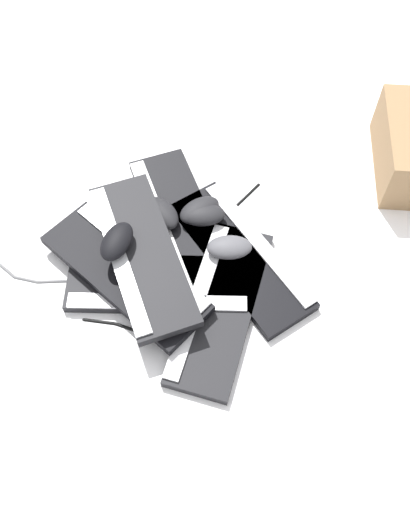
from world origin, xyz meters
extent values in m
plane|color=white|center=(0.00, 0.00, 0.00)|extent=(3.20, 3.20, 0.00)
cube|color=black|center=(0.05, 0.04, 0.01)|extent=(0.33, 0.46, 0.02)
cube|color=silver|center=(0.10, 0.07, 0.03)|extent=(0.22, 0.39, 0.01)
cube|color=black|center=(-0.08, 0.17, 0.01)|extent=(0.25, 0.46, 0.02)
cube|color=silver|center=(-0.14, 0.15, 0.03)|extent=(0.13, 0.42, 0.01)
cube|color=black|center=(-0.15, -0.02, 0.01)|extent=(0.46, 0.21, 0.02)
cube|color=silver|center=(-0.16, -0.07, 0.03)|extent=(0.42, 0.10, 0.01)
cube|color=black|center=(-0.01, -0.09, 0.01)|extent=(0.31, 0.46, 0.02)
cube|color=silver|center=(-0.06, -0.07, 0.03)|extent=(0.20, 0.40, 0.01)
cube|color=black|center=(-0.23, 0.01, 0.04)|extent=(0.40, 0.43, 0.02)
cube|color=silver|center=(-0.18, 0.04, 0.06)|extent=(0.30, 0.34, 0.01)
cube|color=black|center=(-0.18, 0.04, 0.07)|extent=(0.25, 0.46, 0.02)
cube|color=#B2B5BA|center=(-0.24, 0.02, 0.09)|extent=(0.13, 0.42, 0.01)
ellipsoid|color=black|center=(-0.13, 0.17, 0.05)|extent=(0.11, 0.13, 0.04)
ellipsoid|color=black|center=(-0.24, 0.05, 0.11)|extent=(0.11, 0.13, 0.04)
ellipsoid|color=#4C4C51|center=(0.03, 0.05, 0.05)|extent=(0.11, 0.07, 0.04)
ellipsoid|color=black|center=(-0.03, 0.17, 0.05)|extent=(0.13, 0.11, 0.04)
ellipsoid|color=black|center=(-0.02, 0.15, 0.05)|extent=(0.11, 0.07, 0.04)
cylinder|color=black|center=(0.10, 0.23, 0.00)|extent=(0.09, 0.09, 0.01)
cylinder|color=black|center=(0.01, 0.15, 0.00)|extent=(0.08, 0.08, 0.01)
cylinder|color=black|center=(-0.02, 0.07, 0.00)|extent=(0.01, 0.08, 0.01)
cylinder|color=black|center=(0.00, 0.02, 0.00)|extent=(0.05, 0.04, 0.01)
cylinder|color=black|center=(0.01, -0.04, 0.00)|extent=(0.02, 0.09, 0.01)
cylinder|color=black|center=(-0.02, -0.11, 0.00)|extent=(0.06, 0.06, 0.01)
cylinder|color=black|center=(-0.11, -0.14, 0.00)|extent=(0.12, 0.02, 0.01)
cylinder|color=black|center=(-0.21, -0.13, 0.00)|extent=(0.10, 0.05, 0.01)
cylinder|color=black|center=(-0.30, -0.09, 0.00)|extent=(0.07, 0.03, 0.01)
sphere|color=black|center=(0.14, 0.27, 0.00)|extent=(0.01, 0.01, 0.01)
sphere|color=black|center=(0.05, 0.19, 0.00)|extent=(0.01, 0.01, 0.01)
sphere|color=black|center=(-0.02, 0.11, 0.00)|extent=(0.01, 0.01, 0.01)
sphere|color=black|center=(-0.02, 0.04, 0.00)|extent=(0.01, 0.01, 0.01)
sphere|color=black|center=(0.02, 0.00, 0.00)|extent=(0.01, 0.01, 0.01)
sphere|color=black|center=(0.01, -0.08, 0.00)|extent=(0.01, 0.01, 0.01)
sphere|color=black|center=(-0.05, -0.14, 0.00)|extent=(0.01, 0.01, 0.01)
sphere|color=black|center=(-0.17, -0.15, 0.00)|extent=(0.01, 0.01, 0.01)
sphere|color=black|center=(-0.26, -0.10, 0.00)|extent=(0.01, 0.01, 0.01)
sphere|color=black|center=(-0.33, -0.08, 0.00)|extent=(0.01, 0.01, 0.01)
cylinder|color=#59595B|center=(-0.34, 0.01, 0.00)|extent=(0.06, 0.04, 0.01)
cylinder|color=#59595B|center=(-0.41, 0.03, 0.00)|extent=(0.08, 0.01, 0.01)
cylinder|color=#59595B|center=(-0.47, 0.04, 0.00)|extent=(0.06, 0.03, 0.01)
cylinder|color=#59595B|center=(-0.52, 0.07, 0.00)|extent=(0.05, 0.05, 0.01)
sphere|color=#59595B|center=(-0.31, -0.01, 0.00)|extent=(0.01, 0.01, 0.01)
sphere|color=#59595B|center=(-0.37, 0.02, 0.00)|extent=(0.01, 0.01, 0.01)
sphere|color=#59595B|center=(-0.44, 0.03, 0.00)|extent=(0.01, 0.01, 0.01)
sphere|color=#59595B|center=(-0.50, 0.05, 0.00)|extent=(0.01, 0.01, 0.01)
camera|label=1|loc=(-0.12, -0.68, 1.21)|focal=40.00mm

